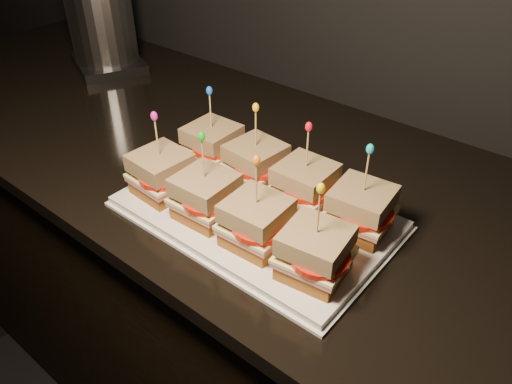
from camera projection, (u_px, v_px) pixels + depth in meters
The scene contains 63 objects.
cabinet at pixel (295, 340), 1.24m from camera, with size 2.56×0.69×0.88m, color black.
granite_slab at pixel (305, 190), 0.98m from camera, with size 2.60×0.73×0.03m, color black.
platter at pixel (256, 213), 0.88m from camera, with size 0.46×0.28×0.02m, color white.
platter_rim at pixel (256, 216), 0.88m from camera, with size 0.47×0.30×0.01m, color white.
sandwich_0_bread_bot at pixel (213, 157), 0.99m from camera, with size 0.09×0.09×0.02m, color brown.
sandwich_0_ham at pixel (213, 150), 0.98m from camera, with size 0.10×0.09×0.01m, color #C46062.
sandwich_0_cheese at pixel (213, 147), 0.98m from camera, with size 0.10×0.10×0.01m, color #FAF29F.
sandwich_0_tomato at pixel (215, 146), 0.96m from camera, with size 0.09×0.09×0.01m, color red.
sandwich_0_bread_top at pixel (212, 134), 0.96m from camera, with size 0.09×0.09×0.03m, color #582E11.
sandwich_0_pick at pixel (211, 113), 0.94m from camera, with size 0.00×0.00×0.09m, color tan.
sandwich_0_frill at pixel (209, 91), 0.91m from camera, with size 0.01×0.01×0.02m, color blue.
sandwich_1_bread_bot at pixel (256, 176), 0.93m from camera, with size 0.09×0.09×0.02m, color brown.
sandwich_1_ham at pixel (256, 169), 0.93m from camera, with size 0.10×0.09×0.01m, color #C46062.
sandwich_1_cheese at pixel (256, 166), 0.92m from camera, with size 0.10×0.10×0.01m, color #FAF29F.
sandwich_1_tomato at pixel (259, 166), 0.91m from camera, with size 0.09×0.09×0.01m, color red.
sandwich_1_bread_top at pixel (256, 153), 0.91m from camera, with size 0.09×0.09×0.03m, color #582E11.
sandwich_1_pick at pixel (256, 131), 0.88m from camera, with size 0.00×0.00×0.09m, color tan.
sandwich_1_frill at pixel (256, 107), 0.85m from camera, with size 0.01×0.01×0.02m, color yellow.
sandwich_2_bread_bot at pixel (304, 198), 0.88m from camera, with size 0.09×0.09×0.02m, color brown.
sandwich_2_ham at pixel (304, 190), 0.87m from camera, with size 0.10×0.09×0.01m, color #C46062.
sandwich_2_cheese at pixel (305, 187), 0.86m from camera, with size 0.10×0.10×0.01m, color #FAF29F.
sandwich_2_tomato at pixel (309, 188), 0.85m from camera, with size 0.09×0.09×0.01m, color red.
sandwich_2_bread_top at pixel (306, 174), 0.85m from camera, with size 0.09×0.09×0.03m, color #582E11.
sandwich_2_pick at pixel (307, 151), 0.82m from camera, with size 0.00×0.00×0.09m, color tan.
sandwich_2_frill at pixel (309, 127), 0.80m from camera, with size 0.01×0.01×0.02m, color red.
sandwich_3_bread_bot at pixel (359, 223), 0.82m from camera, with size 0.09×0.09×0.02m, color brown.
sandwich_3_ham at pixel (360, 215), 0.81m from camera, with size 0.10×0.09×0.01m, color #C46062.
sandwich_3_cheese at pixel (360, 212), 0.81m from camera, with size 0.10×0.10×0.01m, color #FAF29F.
sandwich_3_tomato at pixel (366, 213), 0.79m from camera, with size 0.09×0.09×0.01m, color red.
sandwich_3_bread_top at pixel (362, 198), 0.79m from camera, with size 0.09×0.09×0.03m, color #582E11.
sandwich_3_pick at pixel (366, 174), 0.77m from camera, with size 0.00×0.00×0.09m, color tan.
sandwich_3_frill at pixel (370, 149), 0.74m from camera, with size 0.01×0.01×0.02m, color #12AFBE.
sandwich_4_bread_bot at pixel (163, 186), 0.91m from camera, with size 0.09×0.09×0.02m, color brown.
sandwich_4_ham at pixel (162, 179), 0.90m from camera, with size 0.10×0.09×0.01m, color #C46062.
sandwich_4_cheese at pixel (162, 175), 0.89m from camera, with size 0.10×0.10×0.01m, color #FAF29F.
sandwich_4_tomato at pixel (163, 176), 0.88m from camera, with size 0.09×0.09×0.01m, color red.
sandwich_4_bread_top at pixel (160, 162), 0.88m from camera, with size 0.09×0.09×0.03m, color #582E11.
sandwich_4_pick at pixel (157, 140), 0.85m from camera, with size 0.00×0.00×0.09m, color tan.
sandwich_4_frill at pixel (154, 116), 0.83m from camera, with size 0.01×0.01×0.02m, color #CA1BA4.
sandwich_5_bread_bot at pixel (207, 209), 0.85m from camera, with size 0.09×0.09×0.02m, color brown.
sandwich_5_ham at pixel (206, 202), 0.84m from camera, with size 0.10×0.09×0.01m, color #C46062.
sandwich_5_cheese at pixel (206, 198), 0.84m from camera, with size 0.10×0.10×0.01m, color #FAF29F.
sandwich_5_tomato at pixel (208, 199), 0.82m from camera, with size 0.09×0.09×0.01m, color red.
sandwich_5_bread_top at pixel (205, 185), 0.82m from camera, with size 0.09×0.09×0.03m, color #582E11.
sandwich_5_pick at pixel (203, 161), 0.80m from camera, with size 0.00×0.00×0.09m, color tan.
sandwich_5_frill at pixel (201, 137), 0.77m from camera, with size 0.01×0.01×0.02m, color #12B316.
sandwich_6_bread_bot at pixel (256, 236), 0.79m from camera, with size 0.09×0.09×0.02m, color brown.
sandwich_6_ham at pixel (256, 228), 0.79m from camera, with size 0.10×0.09×0.01m, color #C46062.
sandwich_6_cheese at pixel (256, 224), 0.78m from camera, with size 0.10×0.10×0.01m, color #FAF29F.
sandwich_6_tomato at pixel (260, 226), 0.77m from camera, with size 0.09×0.09×0.01m, color red.
sandwich_6_bread_top at pixel (256, 211), 0.77m from camera, with size 0.09×0.09×0.03m, color #582E11.
sandwich_6_pick at pixel (256, 186), 0.74m from camera, with size 0.00×0.00×0.09m, color tan.
sandwich_6_frill at pixel (256, 160), 0.71m from camera, with size 0.01×0.01×0.02m, color orange.
sandwich_7_bread_bot at pixel (314, 266), 0.74m from camera, with size 0.09×0.09×0.02m, color brown.
sandwich_7_ham at pixel (314, 258), 0.73m from camera, with size 0.10×0.09×0.01m, color #C46062.
sandwich_7_cheese at pixel (315, 255), 0.72m from camera, with size 0.10×0.10×0.01m, color #FAF29F.
sandwich_7_tomato at pixel (320, 257), 0.71m from camera, with size 0.09×0.09×0.01m, color red.
sandwich_7_bread_top at pixel (316, 240), 0.71m from camera, with size 0.09×0.09×0.03m, color #582E11.
sandwich_7_pick at pixel (318, 215), 0.68m from camera, with size 0.00×0.00×0.09m, color tan.
sandwich_7_frill at pixel (321, 188), 0.66m from camera, with size 0.01×0.01×0.02m, color yellow.
appliance_base at pixel (109, 63), 1.45m from camera, with size 0.21×0.18×0.03m, color #262628.
appliance_body at pixel (101, 18), 1.38m from camera, with size 0.18×0.18×0.23m, color silver.
appliance at pixel (101, 20), 1.38m from camera, with size 0.21×0.18×0.27m, color silver, non-canonical shape.
Camera 1 is at (0.99, 0.97, 1.46)m, focal length 35.00 mm.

